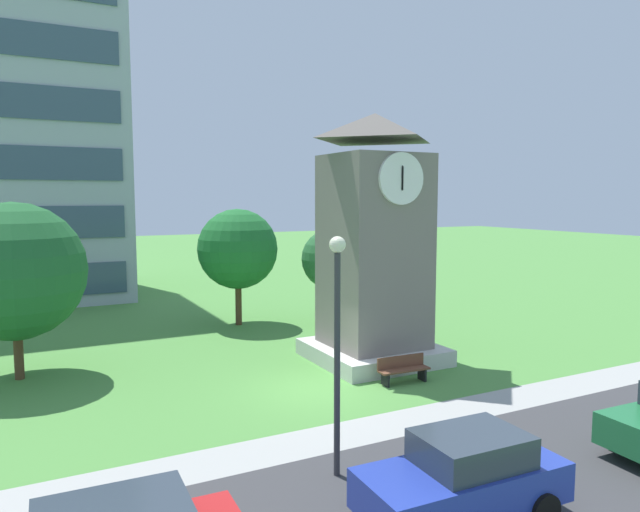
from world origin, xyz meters
The scene contains 10 objects.
ground_plane centered at (0.00, 0.00, 0.00)m, with size 160.00×160.00×0.00m, color #4C893D.
street_asphalt centered at (0.00, -7.97, 0.00)m, with size 120.00×7.20×0.01m, color #38383A.
kerb_strip centered at (0.00, -3.57, 0.00)m, with size 120.00×1.60×0.01m, color #9E9E99.
clock_tower centered at (3.51, 2.06, 4.08)m, with size 4.43×4.43×9.23m.
park_bench centered at (2.93, -0.71, 0.46)m, with size 1.82×0.57×0.88m.
street_lamp centered at (-2.18, -5.40, 3.35)m, with size 0.36×0.36×5.34m.
tree_near_tower centered at (-8.47, 5.57, 3.70)m, with size 4.64×4.64×6.03m.
tree_by_building centered at (1.00, 10.24, 3.69)m, with size 3.84×3.84×5.62m.
tree_streetside centered at (5.08, 8.33, 3.17)m, with size 2.90×2.90×4.65m.
parked_car_blue centered at (-0.89, -8.08, 0.86)m, with size 4.11×2.01×1.69m.
Camera 1 is at (-8.18, -16.25, 6.16)m, focal length 32.64 mm.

